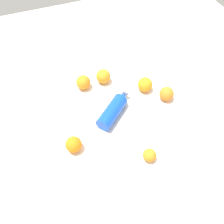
{
  "coord_description": "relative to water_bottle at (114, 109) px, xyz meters",
  "views": [
    {
      "loc": [
        -0.61,
        0.27,
        0.94
      ],
      "look_at": [
        0.01,
        0.03,
        0.04
      ],
      "focal_mm": 35.87,
      "sensor_mm": 36.0,
      "label": 1
    }
  ],
  "objects": [
    {
      "name": "orange_0",
      "position": [
        0.24,
        -0.03,
        0.0
      ],
      "size": [
        0.08,
        0.08,
        0.08
      ],
      "primitive_type": "sphere",
      "color": "orange",
      "rests_on": "ground_plane"
    },
    {
      "name": "orange_1",
      "position": [
        -0.12,
        0.25,
        0.0
      ],
      "size": [
        0.08,
        0.08,
        0.08
      ],
      "primitive_type": "sphere",
      "color": "orange",
      "rests_on": "ground_plane"
    },
    {
      "name": "orange_2",
      "position": [
        0.09,
        -0.22,
        0.0
      ],
      "size": [
        0.08,
        0.08,
        0.08
      ],
      "primitive_type": "sphere",
      "color": "orange",
      "rests_on": "ground_plane"
    },
    {
      "name": "orange_4",
      "position": [
        -0.29,
        -0.05,
        -0.01
      ],
      "size": [
        0.06,
        0.06,
        0.06
      ],
      "primitive_type": "sphere",
      "color": "orange",
      "rests_on": "ground_plane"
    },
    {
      "name": "water_bottle",
      "position": [
        0.0,
        0.0,
        0.0
      ],
      "size": [
        0.21,
        0.23,
        0.08
      ],
      "rotation": [
        0.0,
        0.0,
        5.39
      ],
      "color": "blue",
      "rests_on": "ground_plane"
    },
    {
      "name": "orange_5",
      "position": [
        -0.01,
        -0.3,
        0.0
      ],
      "size": [
        0.08,
        0.08,
        0.08
      ],
      "primitive_type": "sphere",
      "color": "orange",
      "rests_on": "ground_plane"
    },
    {
      "name": "ground_plane",
      "position": [
        -0.03,
        -0.01,
        -0.04
      ],
      "size": [
        2.4,
        2.4,
        0.0
      ],
      "primitive_type": "plane",
      "color": "silver"
    },
    {
      "name": "orange_3",
      "position": [
        0.23,
        0.09,
        0.0
      ],
      "size": [
        0.08,
        0.08,
        0.08
      ],
      "primitive_type": "sphere",
      "color": "orange",
      "rests_on": "ground_plane"
    }
  ]
}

